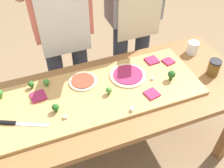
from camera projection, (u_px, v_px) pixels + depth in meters
name	position (u px, v px, depth m)	size (l,w,h in m)	color
ground_plane	(110.00, 157.00, 2.13)	(8.00, 8.00, 0.00)	#896B4C
prep_table	(110.00, 105.00, 1.69)	(1.81, 0.72, 0.74)	brown
cutting_board	(101.00, 93.00, 1.61)	(1.27, 0.49, 0.02)	tan
chefs_knife	(15.00, 123.00, 1.42)	(0.27, 0.14, 0.02)	#B7BABF
pizza_whole_tomato_red	(83.00, 81.00, 1.66)	(0.18, 0.18, 0.02)	beige
pizza_whole_beet_magenta	(128.00, 75.00, 1.70)	(0.24, 0.24, 0.02)	beige
pizza_slice_near_left	(168.00, 61.00, 1.81)	(0.07, 0.07, 0.01)	#9E234C
pizza_slice_far_right	(152.00, 60.00, 1.82)	(0.08, 0.08, 0.01)	#9E234C
pizza_slice_far_left	(152.00, 94.00, 1.58)	(0.08, 0.08, 0.01)	#9E234C
pizza_slice_center	(38.00, 96.00, 1.57)	(0.09, 0.09, 0.01)	#9E234C
broccoli_floret_back_mid	(55.00, 108.00, 1.47)	(0.04, 0.04, 0.06)	#2C5915
broccoli_floret_center_left	(31.00, 84.00, 1.61)	(0.04, 0.04, 0.05)	#366618
broccoli_floret_back_right	(46.00, 82.00, 1.63)	(0.04, 0.04, 0.05)	#487A23
broccoli_floret_center_right	(172.00, 75.00, 1.65)	(0.05, 0.05, 0.07)	#2C5915
broccoli_floret_back_left	(109.00, 90.00, 1.57)	(0.04, 0.04, 0.05)	#487A23
cheese_crumble_a	(65.00, 117.00, 1.45)	(0.02, 0.02, 0.02)	silver
cheese_crumble_b	(153.00, 79.00, 1.68)	(0.02, 0.02, 0.02)	white
cheese_crumble_c	(132.00, 109.00, 1.49)	(0.02, 0.02, 0.02)	silver
flour_cup	(193.00, 48.00, 1.90)	(0.08, 0.08, 0.09)	white
sauce_jar	(214.00, 68.00, 1.72)	(0.08, 0.08, 0.11)	brown
cook_left	(61.00, 20.00, 1.77)	(0.54, 0.39, 1.67)	#333847
cook_right	(134.00, 7.00, 1.91)	(0.54, 0.39, 1.67)	#333847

